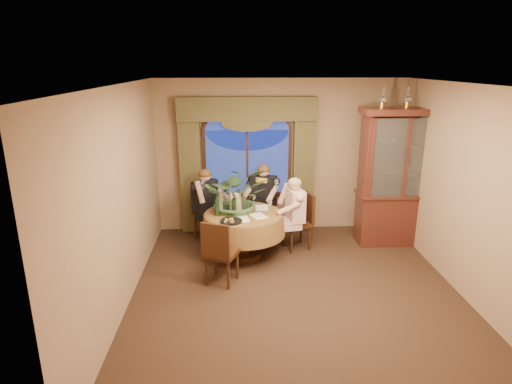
{
  "coord_description": "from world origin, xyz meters",
  "views": [
    {
      "loc": [
        -0.81,
        -5.18,
        3.05
      ],
      "look_at": [
        -0.5,
        1.25,
        1.1
      ],
      "focal_mm": 30.0,
      "sensor_mm": 36.0,
      "label": 1
    }
  ],
  "objects_px": {
    "chair_front_left": "(221,251)",
    "wine_bottle_0": "(234,204)",
    "chair_back": "(208,214)",
    "chair_right": "(297,222)",
    "person_pink": "(295,215)",
    "oil_lamp_center": "(408,97)",
    "person_back": "(205,206)",
    "stoneware_vase": "(237,203)",
    "wine_bottle_2": "(231,202)",
    "chair_back_right": "(258,210)",
    "olive_bowl": "(245,213)",
    "oil_lamp_left": "(383,97)",
    "person_scarf": "(264,201)",
    "wine_bottle_1": "(221,202)",
    "wine_bottle_3": "(217,206)",
    "china_cabinet": "(400,178)",
    "centerpiece_plant": "(237,172)",
    "oil_lamp_right": "(432,97)",
    "dining_table": "(244,235)"
  },
  "relations": [
    {
      "from": "person_scarf",
      "to": "person_pink",
      "type": "bearing_deg",
      "value": 149.63
    },
    {
      "from": "olive_bowl",
      "to": "oil_lamp_left",
      "type": "bearing_deg",
      "value": 12.98
    },
    {
      "from": "oil_lamp_center",
      "to": "stoneware_vase",
      "type": "relative_size",
      "value": 1.13
    },
    {
      "from": "oil_lamp_left",
      "to": "oil_lamp_center",
      "type": "bearing_deg",
      "value": 0.0
    },
    {
      "from": "china_cabinet",
      "to": "centerpiece_plant",
      "type": "bearing_deg",
      "value": -173.27
    },
    {
      "from": "chair_right",
      "to": "person_pink",
      "type": "height_order",
      "value": "person_pink"
    },
    {
      "from": "wine_bottle_1",
      "to": "wine_bottle_2",
      "type": "height_order",
      "value": "same"
    },
    {
      "from": "olive_bowl",
      "to": "wine_bottle_3",
      "type": "xyz_separation_m",
      "value": [
        -0.43,
        -0.04,
        0.14
      ]
    },
    {
      "from": "oil_lamp_center",
      "to": "wine_bottle_1",
      "type": "bearing_deg",
      "value": -173.03
    },
    {
      "from": "stoneware_vase",
      "to": "wine_bottle_3",
      "type": "xyz_separation_m",
      "value": [
        -0.31,
        -0.18,
        0.01
      ]
    },
    {
      "from": "person_back",
      "to": "wine_bottle_3",
      "type": "bearing_deg",
      "value": 62.92
    },
    {
      "from": "chair_back_right",
      "to": "wine_bottle_3",
      "type": "relative_size",
      "value": 2.91
    },
    {
      "from": "chair_back_right",
      "to": "olive_bowl",
      "type": "distance_m",
      "value": 1.05
    },
    {
      "from": "oil_lamp_left",
      "to": "person_back",
      "type": "distance_m",
      "value": 3.46
    },
    {
      "from": "person_back",
      "to": "person_scarf",
      "type": "xyz_separation_m",
      "value": [
        1.03,
        0.19,
        0.01
      ]
    },
    {
      "from": "china_cabinet",
      "to": "chair_right",
      "type": "height_order",
      "value": "china_cabinet"
    },
    {
      "from": "oil_lamp_right",
      "to": "wine_bottle_0",
      "type": "xyz_separation_m",
      "value": [
        -3.23,
        -0.51,
        -1.6
      ]
    },
    {
      "from": "person_scarf",
      "to": "olive_bowl",
      "type": "xyz_separation_m",
      "value": [
        -0.36,
        -0.9,
        0.09
      ]
    },
    {
      "from": "oil_lamp_center",
      "to": "centerpiece_plant",
      "type": "xyz_separation_m",
      "value": [
        -2.77,
        -0.33,
        -1.12
      ]
    },
    {
      "from": "dining_table",
      "to": "oil_lamp_left",
      "type": "bearing_deg",
      "value": 11.64
    },
    {
      "from": "oil_lamp_center",
      "to": "person_back",
      "type": "height_order",
      "value": "oil_lamp_center"
    },
    {
      "from": "person_back",
      "to": "wine_bottle_0",
      "type": "xyz_separation_m",
      "value": [
        0.51,
        -0.7,
        0.25
      ]
    },
    {
      "from": "china_cabinet",
      "to": "oil_lamp_left",
      "type": "height_order",
      "value": "oil_lamp_left"
    },
    {
      "from": "chair_right",
      "to": "wine_bottle_2",
      "type": "height_order",
      "value": "wine_bottle_2"
    },
    {
      "from": "oil_lamp_left",
      "to": "wine_bottle_2",
      "type": "bearing_deg",
      "value": -171.1
    },
    {
      "from": "chair_back",
      "to": "chair_right",
      "type": "bearing_deg",
      "value": 123.7
    },
    {
      "from": "oil_lamp_right",
      "to": "chair_front_left",
      "type": "distance_m",
      "value": 4.19
    },
    {
      "from": "china_cabinet",
      "to": "oil_lamp_center",
      "type": "bearing_deg",
      "value": 0.0
    },
    {
      "from": "chair_back_right",
      "to": "wine_bottle_3",
      "type": "height_order",
      "value": "wine_bottle_3"
    },
    {
      "from": "chair_front_left",
      "to": "wine_bottle_0",
      "type": "height_order",
      "value": "wine_bottle_0"
    },
    {
      "from": "oil_lamp_left",
      "to": "person_pink",
      "type": "relative_size",
      "value": 0.27
    },
    {
      "from": "wine_bottle_0",
      "to": "chair_front_left",
      "type": "bearing_deg",
      "value": -103.22
    },
    {
      "from": "dining_table",
      "to": "stoneware_vase",
      "type": "distance_m",
      "value": 0.54
    },
    {
      "from": "chair_front_left",
      "to": "wine_bottle_1",
      "type": "distance_m",
      "value": 1.04
    },
    {
      "from": "oil_lamp_left",
      "to": "chair_back_right",
      "type": "height_order",
      "value": "oil_lamp_left"
    },
    {
      "from": "china_cabinet",
      "to": "wine_bottle_1",
      "type": "distance_m",
      "value": 3.07
    },
    {
      "from": "oil_lamp_left",
      "to": "chair_back",
      "type": "xyz_separation_m",
      "value": [
        -2.88,
        0.29,
        -2.04
      ]
    },
    {
      "from": "person_scarf",
      "to": "olive_bowl",
      "type": "distance_m",
      "value": 0.97
    },
    {
      "from": "oil_lamp_center",
      "to": "chair_right",
      "type": "bearing_deg",
      "value": -174.18
    },
    {
      "from": "person_pink",
      "to": "stoneware_vase",
      "type": "relative_size",
      "value": 4.26
    },
    {
      "from": "china_cabinet",
      "to": "person_pink",
      "type": "distance_m",
      "value": 1.92
    },
    {
      "from": "chair_back",
      "to": "wine_bottle_0",
      "type": "relative_size",
      "value": 2.91
    },
    {
      "from": "oil_lamp_left",
      "to": "wine_bottle_0",
      "type": "xyz_separation_m",
      "value": [
        -2.41,
        -0.51,
        -1.6
      ]
    },
    {
      "from": "stoneware_vase",
      "to": "wine_bottle_2",
      "type": "relative_size",
      "value": 0.91
    },
    {
      "from": "person_back",
      "to": "olive_bowl",
      "type": "bearing_deg",
      "value": 88.5
    },
    {
      "from": "wine_bottle_3",
      "to": "wine_bottle_1",
      "type": "bearing_deg",
      "value": 76.03
    },
    {
      "from": "chair_right",
      "to": "chair_front_left",
      "type": "bearing_deg",
      "value": 114.88
    },
    {
      "from": "oil_lamp_left",
      "to": "oil_lamp_right",
      "type": "relative_size",
      "value": 1.0
    },
    {
      "from": "person_pink",
      "to": "oil_lamp_right",
      "type": "bearing_deg",
      "value": -94.35
    },
    {
      "from": "chair_back_right",
      "to": "stoneware_vase",
      "type": "relative_size",
      "value": 3.19
    }
  ]
}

